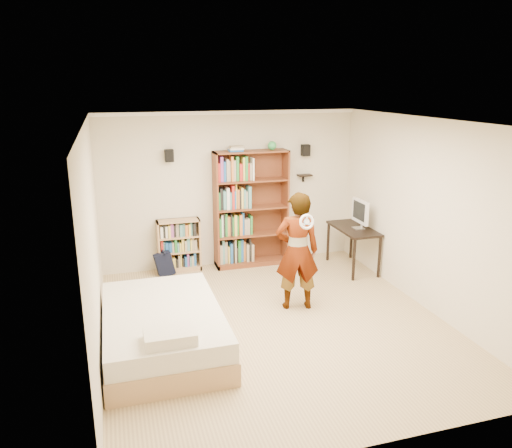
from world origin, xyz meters
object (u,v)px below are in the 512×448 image
at_px(low_bookshelf, 179,245).
at_px(computer_desk, 353,248).
at_px(tall_bookshelf, 251,209).
at_px(person, 297,251).
at_px(daybed, 163,324).

distance_m(low_bookshelf, computer_desk, 3.01).
bearing_deg(computer_desk, tall_bookshelf, 156.51).
bearing_deg(low_bookshelf, tall_bookshelf, -2.31).
bearing_deg(person, daybed, 28.21).
distance_m(tall_bookshelf, computer_desk, 1.90).
relative_size(tall_bookshelf, low_bookshelf, 2.24).
bearing_deg(low_bookshelf, daybed, -102.43).
distance_m(computer_desk, person, 1.98).
xyz_separation_m(tall_bookshelf, computer_desk, (1.64, -0.71, -0.65)).
xyz_separation_m(low_bookshelf, computer_desk, (2.91, -0.76, -0.08)).
height_order(computer_desk, daybed, computer_desk).
bearing_deg(tall_bookshelf, computer_desk, -23.49).
xyz_separation_m(low_bookshelf, person, (1.41, -1.95, 0.40)).
relative_size(low_bookshelf, daybed, 0.42).
relative_size(computer_desk, daybed, 0.50).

